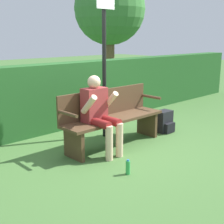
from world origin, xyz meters
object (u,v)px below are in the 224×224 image
Objects in this scene: park_bench at (112,117)px; person_seated at (99,111)px; tree at (110,10)px; signpost at (104,58)px; backpack at (164,122)px; water_bottle at (128,167)px.

park_bench is 1.58× the size of person_seated.
tree reaches higher than park_bench.
signpost is at bearing 41.95° from person_seated.
backpack is 1.97× the size of water_bottle.
person_seated is at bearing -134.80° from tree.
backpack is (1.62, -0.02, -0.48)m from person_seated.
person_seated is 1.07m from water_bottle.
tree is (2.56, 4.23, 2.43)m from backpack.
water_bottle is at bearing -121.86° from signpost.
backpack is 0.11× the size of tree.
signpost is at bearing 149.98° from backpack.
water_bottle is 0.08× the size of signpost.
tree is (3.79, 4.07, 2.13)m from park_bench.
signpost is at bearing -134.27° from tree.
park_bench is 0.76× the size of signpost.
backpack is at bearing -30.02° from signpost.
person_seated is 6.24m from tree.
park_bench is 9.24× the size of water_bottle.
tree is (3.56, 3.65, 1.21)m from signpost.
signpost is (0.62, 0.56, 0.73)m from person_seated.
backpack is at bearing 24.00° from water_bottle.
signpost reaches higher than person_seated.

